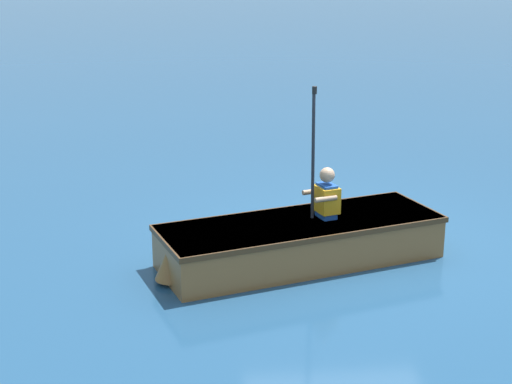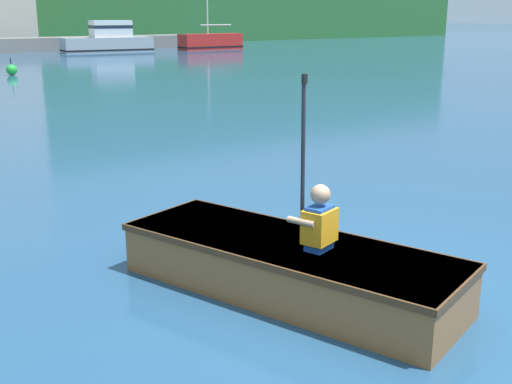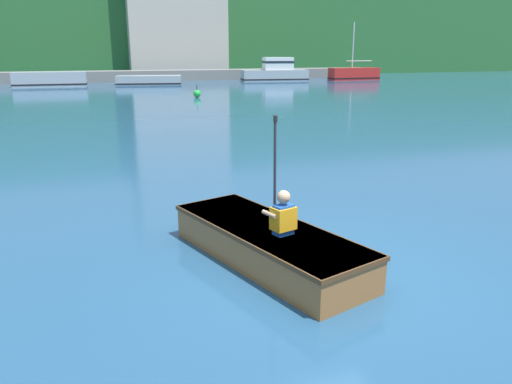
# 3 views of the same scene
# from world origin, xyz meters

# --- Properties ---
(ground_plane) EXTENTS (300.00, 300.00, 0.00)m
(ground_plane) POSITION_xyz_m (0.00, 0.00, 0.00)
(ground_plane) COLOR navy
(moored_boat_dock_center_near) EXTENTS (4.74, 1.42, 5.07)m
(moored_boat_dock_center_near) POSITION_xyz_m (20.77, 36.45, 0.53)
(moored_boat_dock_center_near) COLOR red
(moored_boat_dock_center_near) RESTS_ON ground
(moored_boat_dock_center_far) EXTENTS (6.04, 2.56, 2.04)m
(moored_boat_dock_center_far) POSITION_xyz_m (13.49, 37.51, 0.77)
(moored_boat_dock_center_far) COLOR #9EA3A8
(moored_boat_dock_center_far) RESTS_ON ground
(rowboat_foreground) EXTENTS (1.99, 3.34, 0.48)m
(rowboat_foreground) POSITION_xyz_m (-0.58, 0.76, 0.27)
(rowboat_foreground) COLOR #935B2D
(rowboat_foreground) RESTS_ON ground
(person_paddler) EXTENTS (0.42, 0.41, 1.49)m
(person_paddler) POSITION_xyz_m (-0.48, 0.43, 0.76)
(person_paddler) COLOR #1E4CA5
(person_paddler) RESTS_ON rowboat_foreground
(channel_buoy) EXTENTS (0.44, 0.44, 0.72)m
(channel_buoy) POSITION_xyz_m (3.51, 24.19, 0.22)
(channel_buoy) COLOR green
(channel_buoy) RESTS_ON ground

